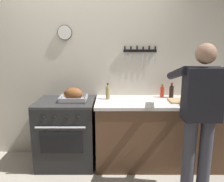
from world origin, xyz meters
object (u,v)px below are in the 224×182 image
object	(u,v)px
bottle_vinegar	(109,93)
roasting_pan	(74,95)
stove	(68,132)
bottle_hot_sauce	(163,92)
bottle_soy_sauce	(172,92)
person_cook	(201,111)
cutting_board	(184,101)

from	to	relation	value
bottle_vinegar	roasting_pan	bearing A→B (deg)	-168.06
stove	roasting_pan	bearing A→B (deg)	-3.34
bottle_hot_sauce	bottle_soy_sauce	bearing A→B (deg)	-9.19
roasting_pan	person_cook	bearing A→B (deg)	-22.22
stove	cutting_board	size ratio (longest dim) A/B	2.50
person_cook	roasting_pan	bearing A→B (deg)	65.76
roasting_pan	bottle_hot_sauce	distance (m)	1.23
roasting_pan	cutting_board	distance (m)	1.44
bottle_vinegar	bottle_hot_sauce	bearing A→B (deg)	7.82
roasting_pan	bottle_soy_sauce	xyz separation A→B (m)	(1.34, 0.18, 0.01)
bottle_vinegar	cutting_board	bearing A→B (deg)	-7.23
bottle_hot_sauce	stove	bearing A→B (deg)	-171.71
person_cook	bottle_vinegar	xyz separation A→B (m)	(-1.00, 0.69, 0.04)
stove	bottle_vinegar	size ratio (longest dim) A/B	4.12
stove	roasting_pan	xyz separation A→B (m)	(0.11, -0.01, 0.53)
roasting_pan	bottle_soy_sauce	world-z (taller)	bottle_soy_sauce
stove	bottle_vinegar	distance (m)	0.79
stove	roasting_pan	distance (m)	0.54
stove	bottle_vinegar	bearing A→B (deg)	8.92
bottle_soy_sauce	cutting_board	bearing A→B (deg)	-63.59
stove	person_cook	world-z (taller)	person_cook
roasting_pan	cutting_board	size ratio (longest dim) A/B	0.98
person_cook	bottle_soy_sauce	size ratio (longest dim) A/B	7.85
stove	cutting_board	xyz separation A→B (m)	(1.55, -0.04, 0.46)
cutting_board	bottle_hot_sauce	world-z (taller)	bottle_hot_sauce
roasting_pan	bottle_hot_sauce	xyz separation A→B (m)	(1.21, 0.20, -0.00)
stove	bottle_soy_sauce	distance (m)	1.56
cutting_board	bottle_vinegar	world-z (taller)	bottle_vinegar
cutting_board	bottle_soy_sauce	size ratio (longest dim) A/B	1.70
stove	bottle_soy_sauce	size ratio (longest dim) A/B	4.26
roasting_pan	cutting_board	xyz separation A→B (m)	(1.44, -0.03, -0.07)
person_cook	roasting_pan	xyz separation A→B (m)	(-1.45, 0.59, 0.03)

